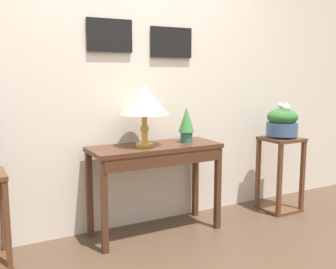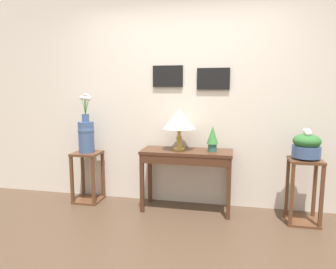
{
  "view_description": "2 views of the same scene",
  "coord_description": "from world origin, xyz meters",
  "px_view_note": "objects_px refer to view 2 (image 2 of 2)",
  "views": [
    {
      "loc": [
        -1.33,
        -1.55,
        1.32
      ],
      "look_at": [
        0.22,
        1.3,
        0.82
      ],
      "focal_mm": 42.32,
      "sensor_mm": 36.0,
      "label": 1
    },
    {
      "loc": [
        0.62,
        -2.27,
        1.46
      ],
      "look_at": [
        -0.13,
        1.23,
        0.93
      ],
      "focal_mm": 32.89,
      "sensor_mm": 36.0,
      "label": 2
    }
  ],
  "objects_px": {
    "console_table": "(186,160)",
    "planter_bowl_wide_right": "(307,146)",
    "potted_plant_on_console": "(213,137)",
    "table_lamp": "(179,120)",
    "pedestal_stand_left": "(88,177)",
    "pedestal_stand_right": "(304,191)",
    "flower_vase_tall_left": "(86,133)"
  },
  "relations": [
    {
      "from": "planter_bowl_wide_right",
      "to": "pedestal_stand_right",
      "type": "bearing_deg",
      "value": 76.96
    },
    {
      "from": "console_table",
      "to": "planter_bowl_wide_right",
      "type": "distance_m",
      "value": 1.32
    },
    {
      "from": "pedestal_stand_left",
      "to": "flower_vase_tall_left",
      "type": "xyz_separation_m",
      "value": [
        0.0,
        -0.0,
        0.58
      ]
    },
    {
      "from": "table_lamp",
      "to": "planter_bowl_wide_right",
      "type": "relative_size",
      "value": 1.45
    },
    {
      "from": "potted_plant_on_console",
      "to": "planter_bowl_wide_right",
      "type": "relative_size",
      "value": 0.9
    },
    {
      "from": "potted_plant_on_console",
      "to": "pedestal_stand_right",
      "type": "xyz_separation_m",
      "value": [
        1.0,
        -0.09,
        -0.55
      ]
    },
    {
      "from": "potted_plant_on_console",
      "to": "flower_vase_tall_left",
      "type": "distance_m",
      "value": 1.6
    },
    {
      "from": "table_lamp",
      "to": "pedestal_stand_left",
      "type": "xyz_separation_m",
      "value": [
        -1.21,
        0.03,
        -0.77
      ]
    },
    {
      "from": "console_table",
      "to": "pedestal_stand_left",
      "type": "distance_m",
      "value": 1.34
    },
    {
      "from": "table_lamp",
      "to": "pedestal_stand_left",
      "type": "bearing_deg",
      "value": 178.61
    },
    {
      "from": "pedestal_stand_left",
      "to": "console_table",
      "type": "bearing_deg",
      "value": -2.31
    },
    {
      "from": "pedestal_stand_right",
      "to": "table_lamp",
      "type": "bearing_deg",
      "value": 176.62
    },
    {
      "from": "console_table",
      "to": "flower_vase_tall_left",
      "type": "distance_m",
      "value": 1.33
    },
    {
      "from": "pedestal_stand_left",
      "to": "potted_plant_on_console",
      "type": "bearing_deg",
      "value": -0.87
    },
    {
      "from": "console_table",
      "to": "planter_bowl_wide_right",
      "type": "xyz_separation_m",
      "value": [
        1.3,
        -0.06,
        0.23
      ]
    },
    {
      "from": "flower_vase_tall_left",
      "to": "planter_bowl_wide_right",
      "type": "relative_size",
      "value": 2.26
    },
    {
      "from": "console_table",
      "to": "pedestal_stand_left",
      "type": "bearing_deg",
      "value": 177.69
    },
    {
      "from": "flower_vase_tall_left",
      "to": "pedestal_stand_right",
      "type": "relative_size",
      "value": 1.05
    },
    {
      "from": "table_lamp",
      "to": "flower_vase_tall_left",
      "type": "xyz_separation_m",
      "value": [
        -1.21,
        0.03,
        -0.2
      ]
    },
    {
      "from": "table_lamp",
      "to": "potted_plant_on_console",
      "type": "relative_size",
      "value": 1.61
    },
    {
      "from": "pedestal_stand_right",
      "to": "planter_bowl_wide_right",
      "type": "relative_size",
      "value": 2.15
    },
    {
      "from": "console_table",
      "to": "table_lamp",
      "type": "relative_size",
      "value": 2.22
    },
    {
      "from": "pedestal_stand_left",
      "to": "flower_vase_tall_left",
      "type": "distance_m",
      "value": 0.58
    },
    {
      "from": "potted_plant_on_console",
      "to": "pedestal_stand_left",
      "type": "bearing_deg",
      "value": 179.13
    },
    {
      "from": "potted_plant_on_console",
      "to": "planter_bowl_wide_right",
      "type": "height_order",
      "value": "planter_bowl_wide_right"
    },
    {
      "from": "flower_vase_tall_left",
      "to": "potted_plant_on_console",
      "type": "bearing_deg",
      "value": -0.86
    },
    {
      "from": "potted_plant_on_console",
      "to": "pedestal_stand_right",
      "type": "height_order",
      "value": "potted_plant_on_console"
    },
    {
      "from": "potted_plant_on_console",
      "to": "planter_bowl_wide_right",
      "type": "bearing_deg",
      "value": -5.03
    },
    {
      "from": "table_lamp",
      "to": "pedestal_stand_left",
      "type": "relative_size",
      "value": 0.74
    },
    {
      "from": "pedestal_stand_right",
      "to": "planter_bowl_wide_right",
      "type": "xyz_separation_m",
      "value": [
        -0.0,
        -0.0,
        0.5
      ]
    },
    {
      "from": "table_lamp",
      "to": "console_table",
      "type": "bearing_deg",
      "value": -14.21
    },
    {
      "from": "potted_plant_on_console",
      "to": "pedestal_stand_right",
      "type": "bearing_deg",
      "value": -4.99
    }
  ]
}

